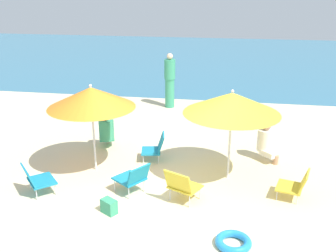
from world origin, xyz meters
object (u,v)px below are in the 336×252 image
at_px(beach_chair_a, 156,147).
at_px(beach_chair_e, 182,185).
at_px(beach_chair_c, 295,185).
at_px(beach_bag, 109,206).
at_px(beach_chair_b, 36,179).
at_px(person_b, 170,81).
at_px(umbrella_orange, 91,97).
at_px(beach_chair_d, 133,177).
at_px(swim_ring, 233,242).
at_px(person_a, 266,141).
at_px(person_c, 106,130).
at_px(umbrella_yellow, 232,103).

xyz_separation_m(beach_chair_a, beach_chair_e, (0.80, -1.69, 0.04)).
bearing_deg(beach_chair_c, beach_bag, 32.94).
height_order(beach_chair_b, person_b, person_b).
distance_m(umbrella_orange, person_b, 4.77).
distance_m(umbrella_orange, beach_chair_d, 1.82).
xyz_separation_m(beach_chair_d, beach_bag, (-0.24, -0.71, -0.21)).
distance_m(swim_ring, beach_bag, 2.17).
relative_size(umbrella_orange, beach_bag, 6.79).
height_order(umbrella_orange, beach_bag, umbrella_orange).
bearing_deg(umbrella_orange, beach_bag, -63.37).
distance_m(beach_chair_d, person_a, 3.19).
relative_size(beach_chair_a, person_b, 0.36).
height_order(beach_chair_b, person_c, person_c).
distance_m(beach_chair_a, beach_chair_c, 3.06).
bearing_deg(umbrella_yellow, person_a, 52.11).
bearing_deg(beach_chair_e, beach_chair_b, 119.05).
bearing_deg(person_a, beach_chair_e, -81.40).
bearing_deg(swim_ring, umbrella_orange, 143.82).
bearing_deg(beach_chair_c, swim_ring, 70.55).
bearing_deg(person_b, beach_chair_b, 150.28).
bearing_deg(beach_chair_a, person_b, -95.81).
height_order(beach_chair_e, person_a, person_a).
height_order(beach_chair_a, person_c, person_c).
bearing_deg(beach_chair_a, swim_ring, 111.25).
bearing_deg(beach_chair_b, beach_chair_e, -38.73).
bearing_deg(beach_chair_a, umbrella_orange, 19.76).
height_order(person_a, beach_bag, person_a).
xyz_separation_m(person_a, person_c, (-3.68, 0.09, 0.01)).
distance_m(beach_chair_b, beach_chair_e, 2.69).
bearing_deg(beach_chair_b, beach_bag, -56.80).
distance_m(beach_chair_a, person_a, 2.44).
relative_size(umbrella_orange, beach_chair_c, 2.91).
relative_size(umbrella_yellow, beach_chair_b, 2.46).
xyz_separation_m(beach_chair_b, person_b, (1.55, 5.79, 0.54)).
bearing_deg(beach_chair_d, beach_chair_e, -154.83).
xyz_separation_m(beach_chair_e, beach_bag, (-1.17, -0.55, -0.23)).
height_order(beach_chair_c, person_b, person_b).
bearing_deg(swim_ring, person_a, 78.24).
height_order(beach_chair_c, swim_ring, beach_chair_c).
height_order(beach_chair_a, beach_chair_b, beach_chair_a).
bearing_deg(beach_chair_d, beach_chair_c, -138.92).
bearing_deg(beach_chair_b, person_c, 33.89).
bearing_deg(person_b, umbrella_yellow, -171.85).
bearing_deg(person_a, umbrella_yellow, -82.30).
distance_m(beach_chair_b, swim_ring, 3.74).
bearing_deg(umbrella_orange, person_b, 79.98).
distance_m(beach_chair_e, person_b, 5.79).
bearing_deg(swim_ring, beach_chair_a, 121.85).
bearing_deg(beach_bag, swim_ring, -14.59).
distance_m(beach_chair_a, person_c, 1.39).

